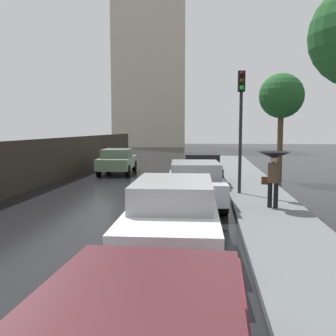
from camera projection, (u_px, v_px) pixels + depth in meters
The scene contains 8 objects.
car_silver_mid_road at pixel (195, 183), 12.66m from camera, with size 2.12×4.24×1.47m.
car_green_far_ahead at pixel (117, 161), 21.76m from camera, with size 2.03×4.18×1.41m.
car_white_behind_camera at pixel (173, 215), 7.80m from camera, with size 1.97×4.62×1.52m.
car_black_far_lane at pixel (202, 169), 16.91m from camera, with size 1.85×3.91×1.47m.
pedestrian_with_umbrella_near at pixel (274, 163), 11.56m from camera, with size 0.99×0.99×1.74m.
traffic_light at pixel (241, 110), 13.97m from camera, with size 0.26×0.39×4.55m.
street_tree_mid at pixel (281, 97), 18.30m from camera, with size 2.16×2.16×5.25m.
distant_tower at pixel (149, 31), 54.52m from camera, with size 11.01×11.25×33.07m.
Camera 1 is at (3.21, -4.07, 2.59)m, focal length 40.31 mm.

